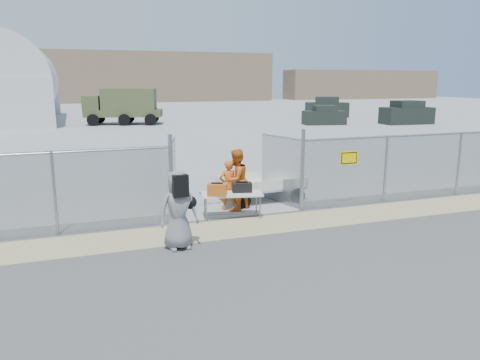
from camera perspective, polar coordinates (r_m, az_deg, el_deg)
name	(u,v)px	position (r m, az deg, el deg)	size (l,w,h in m)	color
ground	(266,238)	(11.99, 3.22, -7.04)	(160.00, 160.00, 0.00)	#4C4A4A
tarmac_inside	(117,117)	(52.77, -14.78, 7.42)	(160.00, 80.00, 0.01)	#9D9D9D
dirt_strip	(252,226)	(12.87, 1.49, -5.65)	(44.00, 1.60, 0.01)	tan
distant_hills	(126,77)	(88.94, -13.74, 12.11)	(140.00, 6.00, 9.00)	#7F684F
chain_link_fence	(240,180)	(13.50, 0.00, 0.00)	(40.00, 0.20, 2.20)	gray
quonset_hangar	(9,79)	(50.75, -26.34, 10.94)	(9.00, 18.00, 8.00)	silver
folding_table	(232,206)	(13.54, -0.98, -3.15)	(1.73, 0.72, 0.74)	silver
orange_bag	(217,190)	(13.18, -2.81, -1.18)	(0.54, 0.36, 0.34)	#CB5E1C
black_duffel	(242,187)	(13.59, 0.24, -0.89)	(0.57, 0.33, 0.27)	black
security_worker_left	(228,185)	(14.26, -1.46, -0.66)	(0.57, 0.37, 1.56)	orange
security_worker_right	(236,180)	(14.22, -0.49, -0.01)	(0.92, 0.72, 1.89)	orange
visitor	(178,210)	(11.07, -7.53, -3.64)	(0.92, 0.60, 1.89)	gray
utility_trailer	(261,187)	(15.57, 2.56, -0.90)	(3.55, 1.83, 0.86)	silver
military_truck	(124,107)	(43.74, -14.00, 8.67)	(6.71, 2.48, 3.20)	#4A532E
parked_vehicle_near	(324,115)	(42.98, 10.21, 7.77)	(3.71, 1.68, 1.68)	black
parked_vehicle_mid	(327,107)	(52.28, 10.52, 8.73)	(4.67, 2.11, 2.11)	black
parked_vehicle_far	(407,113)	(45.48, 19.66, 7.73)	(4.57, 2.07, 2.07)	black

